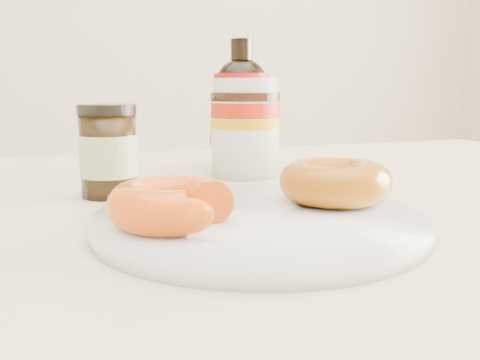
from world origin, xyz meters
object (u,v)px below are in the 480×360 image
object	(u,v)px
syrup_bottle	(242,104)
dark_jar	(109,152)
donut_bitten	(172,204)
nutella_jar	(245,124)
donut_whole	(335,182)
dining_table	(235,272)
plate	(259,221)

from	to	relation	value
syrup_bottle	dark_jar	bearing A→B (deg)	-143.85
donut_bitten	dark_jar	bearing A→B (deg)	103.80
nutella_jar	donut_bitten	bearing A→B (deg)	-119.96
donut_whole	nutella_jar	xyz separation A→B (m)	(-0.00, 0.24, 0.04)
dining_table	donut_bitten	size ratio (longest dim) A/B	14.14
dining_table	plate	xyz separation A→B (m)	(-0.02, -0.13, 0.09)
plate	syrup_bottle	xyz separation A→B (m)	(0.10, 0.34, 0.09)
donut_whole	syrup_bottle	xyz separation A→B (m)	(0.02, 0.32, 0.06)
plate	syrup_bottle	bearing A→B (deg)	73.09
dining_table	dark_jar	xyz separation A→B (m)	(-0.13, 0.06, 0.13)
nutella_jar	syrup_bottle	distance (m)	0.08
nutella_jar	dark_jar	xyz separation A→B (m)	(-0.19, -0.08, -0.02)
dining_table	syrup_bottle	bearing A→B (deg)	68.80
nutella_jar	syrup_bottle	size ratio (longest dim) A/B	0.70
plate	syrup_bottle	size ratio (longest dim) A/B	1.50
plate	donut_whole	distance (m)	0.09
dark_jar	dining_table	bearing A→B (deg)	-25.37
donut_whole	dark_jar	distance (m)	0.25
nutella_jar	syrup_bottle	bearing A→B (deg)	74.27
plate	syrup_bottle	world-z (taller)	syrup_bottle
donut_whole	syrup_bottle	bearing A→B (deg)	86.79
plate	dining_table	bearing A→B (deg)	80.73
donut_whole	plate	bearing A→B (deg)	-164.36
syrup_bottle	plate	bearing A→B (deg)	-106.91
nutella_jar	syrup_bottle	world-z (taller)	syrup_bottle
dining_table	donut_bitten	xyz separation A→B (m)	(-0.10, -0.14, 0.11)
donut_bitten	nutella_jar	bearing A→B (deg)	66.04
donut_bitten	syrup_bottle	xyz separation A→B (m)	(0.18, 0.35, 0.06)
dining_table	donut_whole	size ratio (longest dim) A/B	13.30
syrup_bottle	dark_jar	xyz separation A→B (m)	(-0.21, -0.15, -0.04)
nutella_jar	dark_jar	distance (m)	0.20
dark_jar	syrup_bottle	bearing A→B (deg)	36.15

